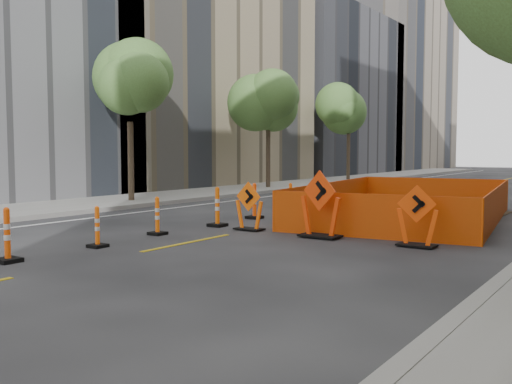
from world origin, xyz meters
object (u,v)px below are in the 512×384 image
Objects in this scene: channelizer_7 at (290,198)px; chevron_sign_center at (320,204)px; channelizer_2 at (7,235)px; channelizer_4 at (157,216)px; channelizer_5 at (217,207)px; chevron_sign_left at (249,206)px; channelizer_3 at (97,227)px; chevron_sign_right at (417,216)px; channelizer_6 at (254,201)px.

channelizer_7 is 0.62× the size of chevron_sign_center.
channelizer_2 is at bearing -106.79° from chevron_sign_center.
channelizer_5 reaches higher than channelizer_4.
channelizer_5 is at bearing 176.15° from chevron_sign_left.
channelizer_7 is at bearing 91.00° from channelizer_3.
chevron_sign_right is at bearing -1.33° from channelizer_5.
channelizer_2 is at bearing -89.51° from channelizer_7.
chevron_sign_right is (6.04, -2.26, 0.13)m from channelizer_6.
chevron_sign_center is at bearing -32.70° from channelizer_6.
chevron_sign_right reaches higher than channelizer_2.
channelizer_7 is 4.59m from chevron_sign_left.
chevron_sign_right is at bearing 13.92° from chevron_sign_center.
channelizer_7 is (0.03, 2.13, -0.05)m from channelizer_6.
channelizer_2 is 6.39m from channelizer_5.
channelizer_4 is at bearing 96.55° from channelizer_3.
channelizer_4 is at bearing -90.86° from channelizer_7.
channelizer_5 is 3.43m from chevron_sign_center.
channelizer_5 is 2.14m from channelizer_6.
chevron_sign_right is (5.83, -0.14, 0.13)m from channelizer_5.
chevron_sign_left reaches higher than channelizer_3.
channelizer_2 reaches higher than channelizer_4.
channelizer_2 is 0.64× the size of chevron_sign_center.
channelizer_7 is at bearing 89.08° from channelizer_6.
channelizer_7 is at bearing 121.48° from chevron_sign_right.
channelizer_3 is at bearing 88.42° from channelizer_2.
channelizer_3 is 8.52m from channelizer_7.
channelizer_4 is 0.87× the size of channelizer_6.
channelizer_3 is 2.14m from channelizer_4.
chevron_sign_center is at bearing 159.00° from chevron_sign_right.
chevron_sign_right is at bearing -20.57° from channelizer_6.
chevron_sign_left is (1.22, 4.14, 0.20)m from channelizer_3.
channelizer_3 is 0.66× the size of chevron_sign_right.
channelizer_6 is 4.30m from chevron_sign_center.
chevron_sign_center is (3.68, 1.94, 0.35)m from channelizer_4.
chevron_sign_left reaches higher than channelizer_5.
channelizer_5 is 4.26m from channelizer_7.
channelizer_2 reaches higher than channelizer_7.
channelizer_4 reaches higher than channelizer_3.
channelizer_3 is 4.32m from chevron_sign_left.
chevron_sign_center reaches higher than chevron_sign_right.
channelizer_4 is 4.26m from channelizer_6.
channelizer_5 is 0.67× the size of chevron_sign_center.
channelizer_2 is at bearing -91.58° from channelizer_3.
channelizer_7 is at bearing 92.26° from channelizer_5.
chevron_sign_right is (4.64, -0.02, 0.04)m from chevron_sign_left.
chevron_sign_left is at bearing 53.97° from channelizer_4.
channelizer_7 is 0.78× the size of chevron_sign_left.
chevron_sign_center is (3.61, -2.32, 0.27)m from channelizer_6.
channelizer_6 is 0.86× the size of chevron_sign_left.
channelizer_4 is at bearing -139.60° from chevron_sign_center.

